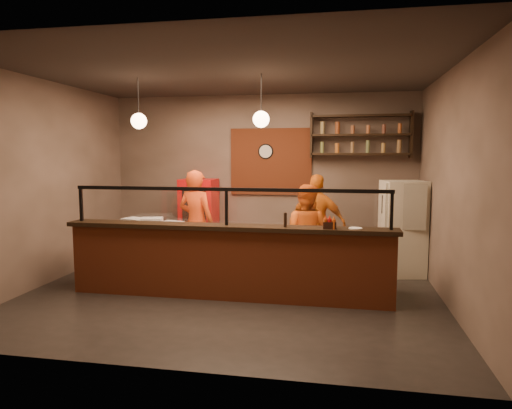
% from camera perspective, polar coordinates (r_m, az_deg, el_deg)
% --- Properties ---
extents(floor, '(6.00, 6.00, 0.00)m').
position_cam_1_polar(floor, '(6.92, -3.00, -10.90)').
color(floor, black).
rests_on(floor, ground).
extents(ceiling, '(6.00, 6.00, 0.00)m').
position_cam_1_polar(ceiling, '(6.71, -3.16, 16.21)').
color(ceiling, '#332C28').
rests_on(ceiling, wall_back).
extents(wall_back, '(6.00, 0.00, 6.00)m').
position_cam_1_polar(wall_back, '(9.07, 0.64, 3.48)').
color(wall_back, '#7B665A').
rests_on(wall_back, floor).
extents(wall_left, '(0.00, 5.00, 5.00)m').
position_cam_1_polar(wall_left, '(7.89, -24.80, 2.49)').
color(wall_left, '#7B665A').
rests_on(wall_left, floor).
extents(wall_right, '(0.00, 5.00, 5.00)m').
position_cam_1_polar(wall_right, '(6.60, 23.17, 1.94)').
color(wall_right, '#7B665A').
rests_on(wall_right, floor).
extents(wall_front, '(6.00, 0.00, 6.00)m').
position_cam_1_polar(wall_front, '(4.24, -11.04, 0.19)').
color(wall_front, '#7B665A').
rests_on(wall_front, floor).
extents(brick_patch, '(1.60, 0.04, 1.30)m').
position_cam_1_polar(brick_patch, '(9.00, 1.87, 5.37)').
color(brick_patch, '#954120').
rests_on(brick_patch, wall_back).
extents(service_counter, '(4.60, 0.25, 1.00)m').
position_cam_1_polar(service_counter, '(6.50, -3.65, -7.45)').
color(service_counter, '#954120').
rests_on(service_counter, floor).
extents(counter_ledge, '(4.70, 0.37, 0.06)m').
position_cam_1_polar(counter_ledge, '(6.40, -3.68, -2.83)').
color(counter_ledge, black).
rests_on(counter_ledge, service_counter).
extents(worktop_cabinet, '(4.60, 0.75, 0.85)m').
position_cam_1_polar(worktop_cabinet, '(6.99, -2.64, -7.10)').
color(worktop_cabinet, gray).
rests_on(worktop_cabinet, floor).
extents(worktop, '(4.60, 0.75, 0.05)m').
position_cam_1_polar(worktop, '(6.90, -2.66, -3.46)').
color(worktop, white).
rests_on(worktop, worktop_cabinet).
extents(sneeze_guard, '(4.50, 0.05, 0.52)m').
position_cam_1_polar(sneeze_guard, '(6.35, -3.71, 0.20)').
color(sneeze_guard, white).
rests_on(sneeze_guard, counter_ledge).
extents(wall_shelving, '(1.84, 0.28, 0.85)m').
position_cam_1_polar(wall_shelving, '(8.76, 12.92, 8.47)').
color(wall_shelving, black).
rests_on(wall_shelving, wall_back).
extents(wall_clock, '(0.30, 0.04, 0.30)m').
position_cam_1_polar(wall_clock, '(9.00, 1.23, 6.65)').
color(wall_clock, black).
rests_on(wall_clock, wall_back).
extents(pendant_left, '(0.24, 0.24, 0.77)m').
position_cam_1_polar(pendant_left, '(7.31, -14.43, 10.09)').
color(pendant_left, black).
rests_on(pendant_left, ceiling).
extents(pendant_right, '(0.24, 0.24, 0.77)m').
position_cam_1_polar(pendant_right, '(6.74, 0.64, 10.62)').
color(pendant_right, black).
rests_on(pendant_right, ceiling).
extents(cook_left, '(0.73, 0.56, 1.78)m').
position_cam_1_polar(cook_left, '(7.87, -7.50, -2.19)').
color(cook_left, '#E24615').
rests_on(cook_left, floor).
extents(cook_mid, '(0.89, 0.77, 1.57)m').
position_cam_1_polar(cook_mid, '(7.35, 6.19, -3.59)').
color(cook_mid, '#CD5213').
rests_on(cook_mid, floor).
extents(cook_right, '(1.06, 0.60, 1.70)m').
position_cam_1_polar(cook_right, '(8.01, 7.65, -2.33)').
color(cook_right, orange).
rests_on(cook_right, floor).
extents(fridge, '(0.77, 0.74, 1.60)m').
position_cam_1_polar(fridge, '(8.09, 17.84, -2.84)').
color(fridge, beige).
rests_on(fridge, floor).
extents(red_cooler, '(0.67, 0.62, 1.56)m').
position_cam_1_polar(red_cooler, '(9.09, -7.11, -1.75)').
color(red_cooler, red).
rests_on(red_cooler, floor).
extents(pizza_dough, '(0.58, 0.58, 0.01)m').
position_cam_1_polar(pizza_dough, '(6.91, 2.05, -3.18)').
color(pizza_dough, white).
rests_on(pizza_dough, worktop).
extents(prep_tub_a, '(0.40, 0.36, 0.16)m').
position_cam_1_polar(prep_tub_a, '(7.29, -14.94, -2.29)').
color(prep_tub_a, white).
rests_on(prep_tub_a, worktop).
extents(prep_tub_b, '(0.38, 0.34, 0.16)m').
position_cam_1_polar(prep_tub_b, '(7.25, -12.94, -2.28)').
color(prep_tub_b, white).
rests_on(prep_tub_b, worktop).
extents(prep_tub_c, '(0.35, 0.31, 0.15)m').
position_cam_1_polar(prep_tub_c, '(6.91, -10.49, -2.72)').
color(prep_tub_c, silver).
rests_on(prep_tub_c, worktop).
extents(rolling_pin, '(0.32, 0.08, 0.05)m').
position_cam_1_polar(rolling_pin, '(7.39, -14.48, -2.59)').
color(rolling_pin, yellow).
rests_on(rolling_pin, worktop).
extents(condiment_caddy, '(0.18, 0.14, 0.09)m').
position_cam_1_polar(condiment_caddy, '(6.14, 9.17, -2.55)').
color(condiment_caddy, black).
rests_on(condiment_caddy, counter_ledge).
extents(pepper_mill, '(0.05, 0.05, 0.20)m').
position_cam_1_polar(pepper_mill, '(6.20, 3.68, -1.93)').
color(pepper_mill, black).
rests_on(pepper_mill, counter_ledge).
extents(small_plate, '(0.24, 0.24, 0.01)m').
position_cam_1_polar(small_plate, '(6.20, 12.33, -2.92)').
color(small_plate, silver).
rests_on(small_plate, counter_ledge).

